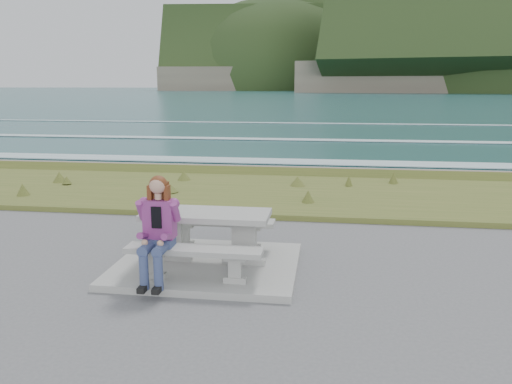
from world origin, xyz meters
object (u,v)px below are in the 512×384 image
Objects in this scene: seated_woman at (157,245)px; bench_seaward at (217,226)px; picnic_table at (206,223)px; bench_landward at (194,255)px.

bench_seaward is at bearing 73.64° from seated_woman.
bench_landward is at bearing -90.00° from picnic_table.
picnic_table is 1.30× the size of seated_woman.
seated_woman is at bearing -106.41° from bench_seaward.
seated_woman is (-0.45, -0.13, 0.16)m from bench_landward.
picnic_table is at bearing -90.00° from bench_seaward.
bench_landward is 1.30× the size of seated_woman.
seated_woman is (-0.45, -1.53, 0.16)m from bench_seaward.
picnic_table is 0.74m from bench_landward.
picnic_table is 1.00× the size of bench_seaward.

